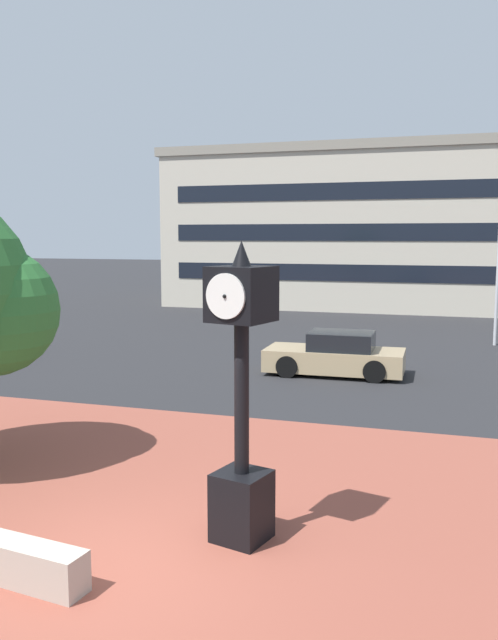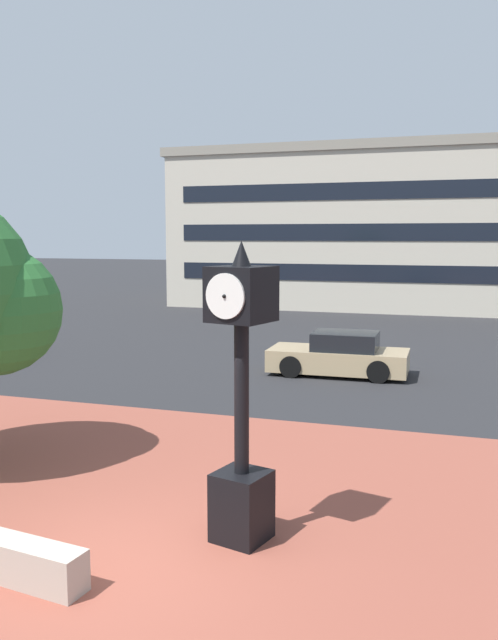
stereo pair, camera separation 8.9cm
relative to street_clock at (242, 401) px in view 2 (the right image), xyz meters
The scene contains 5 objects.
ground_plane 2.56m from the street_clock, 134.90° to the right, with size 200.00×200.00×0.00m, color #262628.
plaza_brick_paving 2.27m from the street_clock, 166.10° to the left, with size 44.00×10.99×0.01m, color brown.
street_clock is the anchor object (origin of this frame).
car_street_mid 11.19m from the street_clock, 93.57° to the left, with size 4.08×1.90×1.28m.
civic_building 33.43m from the street_clock, 94.15° to the left, with size 23.22×12.60×9.07m.
Camera 2 is at (3.94, -6.87, 4.07)m, focal length 37.25 mm.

